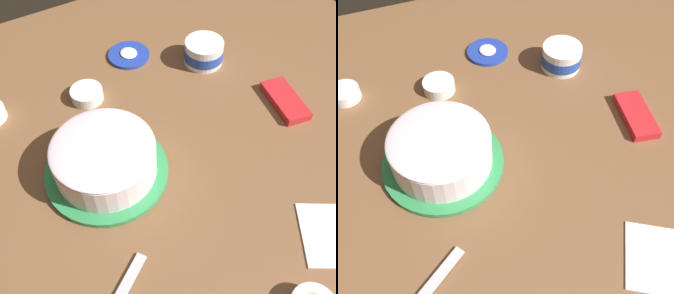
% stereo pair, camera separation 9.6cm
% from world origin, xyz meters
% --- Properties ---
extents(ground_plane, '(1.54, 1.54, 0.00)m').
position_xyz_m(ground_plane, '(0.00, 0.00, 0.00)').
color(ground_plane, brown).
extents(frosted_cake, '(0.29, 0.29, 0.11)m').
position_xyz_m(frosted_cake, '(-0.05, -0.23, 0.05)').
color(frosted_cake, '#339351').
rests_on(frosted_cake, ground_plane).
extents(frosting_tub, '(0.12, 0.12, 0.07)m').
position_xyz_m(frosting_tub, '(-0.27, 0.19, 0.04)').
color(frosting_tub, white).
rests_on(frosting_tub, ground_plane).
extents(frosting_tub_lid, '(0.13, 0.13, 0.02)m').
position_xyz_m(frosting_tub_lid, '(-0.40, 0.01, 0.01)').
color(frosting_tub_lid, '#233DAD').
rests_on(frosting_tub_lid, ground_plane).
extents(sprinkle_bowl_orange, '(0.09, 0.09, 0.03)m').
position_xyz_m(sprinkle_bowl_orange, '(-0.30, -0.17, 0.02)').
color(sprinkle_bowl_orange, white).
rests_on(sprinkle_bowl_orange, ground_plane).
extents(candy_box_lower, '(0.17, 0.10, 0.02)m').
position_xyz_m(candy_box_lower, '(-0.01, 0.29, 0.01)').
color(candy_box_lower, red).
rests_on(candy_box_lower, ground_plane).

